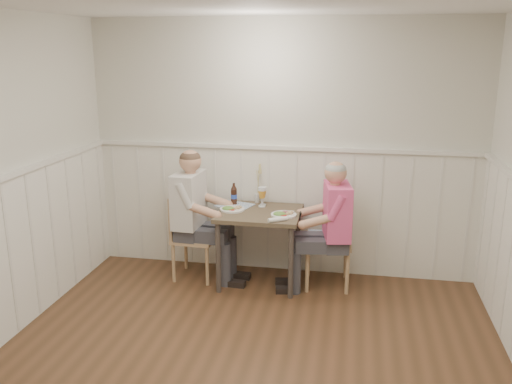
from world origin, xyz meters
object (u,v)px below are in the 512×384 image
(chair_right, at_px, (334,237))
(beer_bottle, at_px, (234,195))
(dining_table, at_px, (260,222))
(diner_cream, at_px, (193,225))
(grass_vase, at_px, (257,184))
(man_in_pink, at_px, (332,236))
(chair_left, at_px, (190,233))

(chair_right, xyz_separation_m, beer_bottle, (-1.03, 0.12, 0.34))
(beer_bottle, bearing_deg, dining_table, -31.92)
(dining_table, xyz_separation_m, beer_bottle, (-0.30, 0.19, 0.21))
(chair_right, relative_size, diner_cream, 0.69)
(beer_bottle, relative_size, grass_vase, 0.52)
(man_in_pink, xyz_separation_m, grass_vase, (-0.80, 0.34, 0.40))
(dining_table, bearing_deg, man_in_pink, -2.33)
(man_in_pink, bearing_deg, diner_cream, 179.51)
(dining_table, relative_size, beer_bottle, 3.54)
(chair_left, distance_m, man_in_pink, 1.44)
(grass_vase, bearing_deg, diner_cream, -151.07)
(man_in_pink, relative_size, grass_vase, 3.01)
(dining_table, bearing_deg, chair_right, 5.16)
(chair_right, bearing_deg, grass_vase, 163.31)
(man_in_pink, height_order, grass_vase, man_in_pink)
(chair_right, height_order, chair_left, chair_right)
(diner_cream, bearing_deg, chair_right, 3.38)
(beer_bottle, bearing_deg, diner_cream, -151.44)
(grass_vase, bearing_deg, beer_bottle, -150.43)
(dining_table, bearing_deg, beer_bottle, 148.08)
(diner_cream, bearing_deg, beer_bottle, 28.56)
(chair_right, height_order, man_in_pink, man_in_pink)
(diner_cream, height_order, grass_vase, diner_cream)
(chair_left, height_order, beer_bottle, beer_bottle)
(dining_table, distance_m, beer_bottle, 0.41)
(diner_cream, bearing_deg, man_in_pink, -0.49)
(man_in_pink, distance_m, beer_bottle, 1.08)
(chair_left, xyz_separation_m, beer_bottle, (0.42, 0.17, 0.37))
(man_in_pink, distance_m, grass_vase, 0.95)
(grass_vase, bearing_deg, man_in_pink, -23.06)
(chair_right, distance_m, beer_bottle, 1.09)
(dining_table, relative_size, chair_left, 0.91)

